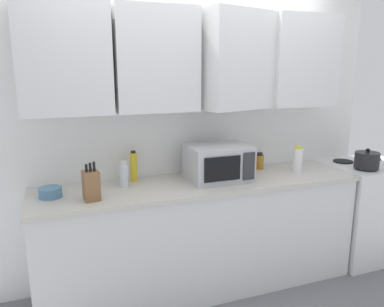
# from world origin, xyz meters

# --- Properties ---
(wall_back_with_cabinets) EXTENTS (3.43, 0.50, 2.60)m
(wall_back_with_cabinets) POSITION_xyz_m (0.00, -0.07, 1.58)
(wall_back_with_cabinets) COLOR white
(wall_back_with_cabinets) RESTS_ON ground_plane
(counter_run) EXTENTS (2.56, 0.63, 0.90)m
(counter_run) POSITION_xyz_m (0.00, -0.30, 0.45)
(counter_run) COLOR silver
(counter_run) RESTS_ON ground_plane
(stove_range) EXTENTS (0.76, 0.64, 0.91)m
(stove_range) POSITION_xyz_m (1.66, -0.32, 0.45)
(stove_range) COLOR silver
(stove_range) RESTS_ON ground_plane
(kettle) EXTENTS (0.21, 0.21, 0.18)m
(kettle) POSITION_xyz_m (1.49, -0.46, 0.98)
(kettle) COLOR black
(kettle) RESTS_ON stove_range
(microwave) EXTENTS (0.48, 0.37, 0.28)m
(microwave) POSITION_xyz_m (0.14, -0.30, 1.04)
(microwave) COLOR #B7B7BC
(microwave) RESTS_ON counter_run
(knife_block) EXTENTS (0.11, 0.13, 0.26)m
(knife_block) POSITION_xyz_m (-0.85, -0.43, 1.00)
(knife_block) COLOR brown
(knife_block) RESTS_ON counter_run
(bottle_white_jar) EXTENTS (0.08, 0.08, 0.23)m
(bottle_white_jar) POSITION_xyz_m (0.86, -0.34, 1.01)
(bottle_white_jar) COLOR white
(bottle_white_jar) RESTS_ON counter_run
(bottle_yellow_mustard) EXTENTS (0.05, 0.05, 0.24)m
(bottle_yellow_mustard) POSITION_xyz_m (-0.49, -0.10, 1.02)
(bottle_yellow_mustard) COLOR gold
(bottle_yellow_mustard) RESTS_ON counter_run
(bottle_amber_vinegar) EXTENTS (0.07, 0.07, 0.15)m
(bottle_amber_vinegar) POSITION_xyz_m (0.63, -0.12, 0.97)
(bottle_amber_vinegar) COLOR #AD701E
(bottle_amber_vinegar) RESTS_ON counter_run
(bottle_clear_tall) EXTENTS (0.07, 0.07, 0.20)m
(bottle_clear_tall) POSITION_xyz_m (-0.59, -0.21, 0.99)
(bottle_clear_tall) COLOR silver
(bottle_clear_tall) RESTS_ON counter_run
(bowl_ceramic_small) EXTENTS (0.16, 0.16, 0.07)m
(bowl_ceramic_small) POSITION_xyz_m (-1.11, -0.28, 0.93)
(bowl_ceramic_small) COLOR teal
(bowl_ceramic_small) RESTS_ON counter_run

